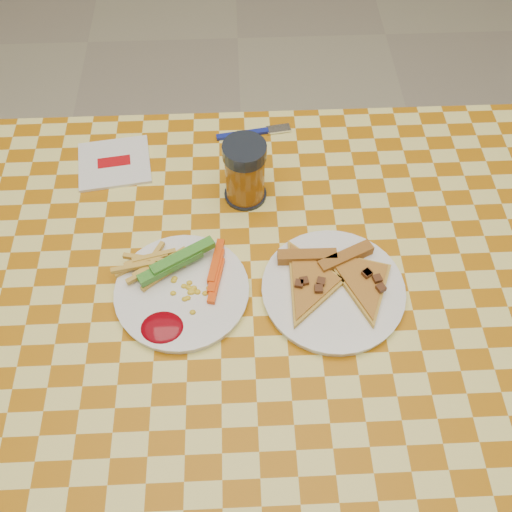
# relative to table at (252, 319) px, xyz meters

# --- Properties ---
(ground) EXTENTS (8.00, 8.00, 0.00)m
(ground) POSITION_rel_table_xyz_m (0.00, 0.00, -0.68)
(ground) COLOR beige
(ground) RESTS_ON ground
(table) EXTENTS (1.28, 0.88, 0.76)m
(table) POSITION_rel_table_xyz_m (0.00, 0.00, 0.00)
(table) COLOR silver
(table) RESTS_ON ground
(plate_left) EXTENTS (0.24, 0.24, 0.01)m
(plate_left) POSITION_rel_table_xyz_m (-0.11, 0.01, 0.08)
(plate_left) COLOR white
(plate_left) RESTS_ON table
(plate_right) EXTENTS (0.27, 0.27, 0.01)m
(plate_right) POSITION_rel_table_xyz_m (0.13, 0.00, 0.08)
(plate_right) COLOR white
(plate_right) RESTS_ON table
(fries_veggies) EXTENTS (0.20, 0.19, 0.04)m
(fries_veggies) POSITION_rel_table_xyz_m (-0.12, 0.03, 0.10)
(fries_veggies) COLOR #EBA84A
(fries_veggies) RESTS_ON plate_left
(pizza_slices) EXTENTS (0.24, 0.22, 0.02)m
(pizza_slices) POSITION_rel_table_xyz_m (0.13, 0.02, 0.09)
(pizza_slices) COLOR gold
(pizza_slices) RESTS_ON plate_right
(drink_glass) EXTENTS (0.08, 0.08, 0.12)m
(drink_glass) POSITION_rel_table_xyz_m (-0.00, 0.22, 0.13)
(drink_glass) COLOR black
(drink_glass) RESTS_ON table
(napkin) EXTENTS (0.15, 0.14, 0.01)m
(napkin) POSITION_rel_table_xyz_m (-0.25, 0.30, 0.08)
(napkin) COLOR white
(napkin) RESTS_ON table
(fork) EXTENTS (0.15, 0.04, 0.01)m
(fork) POSITION_rel_table_xyz_m (0.02, 0.38, 0.08)
(fork) COLOR navy
(fork) RESTS_ON table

